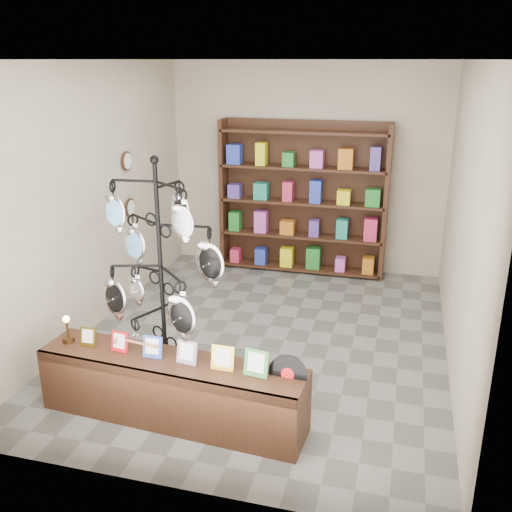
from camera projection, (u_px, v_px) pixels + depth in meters
The scene contains 6 objects.
ground at pixel (263, 338), 6.49m from camera, with size 5.00×5.00×0.00m, color slate.
room_envelope at pixel (264, 177), 5.88m from camera, with size 5.00×5.00×5.00m.
display_tree at pixel (161, 266), 4.92m from camera, with size 1.19×1.16×2.27m.
front_shelf at pixel (172, 389), 4.94m from camera, with size 2.40×0.65×0.84m.
back_shelving at pixel (302, 203), 8.25m from camera, with size 2.42×0.36×2.20m.
wall_clocks at pixel (129, 185), 7.21m from camera, with size 0.03×0.24×0.84m.
Camera 1 is at (1.42, -5.65, 3.00)m, focal length 40.00 mm.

